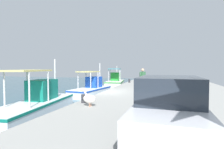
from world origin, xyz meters
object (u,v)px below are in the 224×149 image
(fishing_boat_nearest, at_px, (36,103))
(fisherman_standing, at_px, (143,79))
(fishing_boat_third, at_px, (115,82))
(fishing_boat_second, at_px, (91,89))
(mooring_bollard_nearest, at_px, (84,99))
(mooring_bollard_second, at_px, (129,81))
(pelican, at_px, (89,98))
(parked_car, at_px, (169,108))

(fishing_boat_nearest, distance_m, fisherman_standing, 7.05)
(fishing_boat_nearest, distance_m, fishing_boat_third, 15.81)
(fisherman_standing, bearing_deg, fishing_boat_third, 23.95)
(fishing_boat_second, bearing_deg, mooring_bollard_nearest, -160.23)
(mooring_bollard_nearest, height_order, mooring_bollard_second, mooring_bollard_nearest)
(fisherman_standing, distance_m, mooring_bollard_nearest, 5.05)
(fishing_boat_second, xyz_separation_m, fisherman_standing, (-2.80, -5.09, 1.19))
(fishing_boat_nearest, bearing_deg, mooring_bollard_nearest, -88.22)
(fishing_boat_nearest, relative_size, pelican, 6.79)
(fishing_boat_second, distance_m, fisherman_standing, 5.93)
(fishing_boat_third, relative_size, fisherman_standing, 3.14)
(mooring_bollard_nearest, distance_m, mooring_bollard_second, 12.95)
(fishing_boat_nearest, xyz_separation_m, parked_car, (-3.26, -6.94, 0.89))
(pelican, bearing_deg, fishing_boat_nearest, 79.15)
(pelican, relative_size, parked_car, 0.23)
(mooring_bollard_second, bearing_deg, fisherman_standing, -163.63)
(fishing_boat_third, relative_size, parked_car, 1.34)
(fishing_boat_second, distance_m, pelican, 8.51)
(fishing_boat_second, height_order, mooring_bollard_second, fishing_boat_second)
(fishing_boat_nearest, bearing_deg, fishing_boat_third, -1.16)
(fishing_boat_third, xyz_separation_m, fisherman_standing, (-11.41, -5.07, 1.14))
(fishing_boat_nearest, relative_size, fisherman_standing, 3.73)
(fishing_boat_third, height_order, mooring_bollard_nearest, fishing_boat_third)
(fishing_boat_nearest, xyz_separation_m, fisherman_standing, (4.39, -5.39, 1.16))
(fishing_boat_nearest, distance_m, fishing_boat_second, 7.20)
(pelican, xyz_separation_m, mooring_bollard_nearest, (0.76, 0.64, -0.18))
(fishing_boat_third, relative_size, pelican, 5.73)
(pelican, distance_m, parked_car, 4.33)
(pelican, bearing_deg, mooring_bollard_second, 2.66)
(pelican, height_order, fisherman_standing, fisherman_standing)
(fishing_boat_second, height_order, pelican, fishing_boat_second)
(parked_car, distance_m, mooring_bollard_second, 16.82)
(fishing_boat_second, relative_size, fisherman_standing, 2.96)
(fishing_boat_third, bearing_deg, mooring_bollard_nearest, -170.86)
(pelican, relative_size, fisherman_standing, 0.55)
(mooring_bollard_nearest, bearing_deg, fishing_boat_nearest, 91.78)
(pelican, xyz_separation_m, parked_car, (-2.59, -3.46, 0.32))
(mooring_bollard_nearest, bearing_deg, parked_car, -129.29)
(fishing_boat_second, bearing_deg, fisherman_standing, -118.82)
(fisherman_standing, bearing_deg, pelican, 159.39)
(fisherman_standing, bearing_deg, parked_car, -168.52)
(fisherman_standing, xyz_separation_m, parked_car, (-7.65, -1.55, -0.27))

